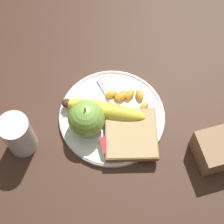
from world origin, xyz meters
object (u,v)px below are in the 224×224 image
(jam_packet, at_px, (108,146))
(apple, at_px, (86,118))
(banana, at_px, (103,110))
(condiment_caddy, at_px, (216,150))
(fork, at_px, (118,111))
(juice_glass, at_px, (19,136))
(plate, at_px, (112,116))
(bread_slice, at_px, (131,135))

(jam_packet, bearing_deg, apple, 26.84)
(banana, bearing_deg, condiment_caddy, -126.96)
(fork, relative_size, jam_packet, 4.12)
(juice_glass, height_order, condiment_caddy, juice_glass)
(juice_glass, distance_m, jam_packet, 0.20)
(fork, bearing_deg, apple, -90.93)
(banana, height_order, fork, banana)
(plate, bearing_deg, juice_glass, 92.50)
(juice_glass, xyz_separation_m, jam_packet, (-0.06, -0.18, -0.03))
(bread_slice, distance_m, condiment_caddy, 0.19)
(plate, distance_m, bread_slice, 0.07)
(jam_packet, bearing_deg, condiment_caddy, -108.86)
(bread_slice, height_order, jam_packet, same)
(plate, xyz_separation_m, bread_slice, (-0.06, -0.03, 0.02))
(plate, relative_size, banana, 1.31)
(apple, relative_size, jam_packet, 2.35)
(condiment_caddy, bearing_deg, juice_glass, 70.92)
(bread_slice, distance_m, jam_packet, 0.06)
(plate, relative_size, fork, 1.53)
(apple, height_order, bread_slice, apple)
(banana, xyz_separation_m, fork, (-0.00, -0.03, -0.02))
(jam_packet, bearing_deg, banana, -7.73)
(fork, height_order, condiment_caddy, condiment_caddy)
(banana, distance_m, jam_packet, 0.08)
(juice_glass, xyz_separation_m, condiment_caddy, (-0.14, -0.41, -0.02))
(plate, height_order, banana, banana)
(apple, bearing_deg, jam_packet, -153.16)
(condiment_caddy, bearing_deg, plate, 52.33)
(juice_glass, relative_size, bread_slice, 0.75)
(plate, distance_m, condiment_caddy, 0.25)
(fork, relative_size, condiment_caddy, 1.91)
(juice_glass, bearing_deg, condiment_caddy, -109.08)
(plate, distance_m, banana, 0.03)
(juice_glass, bearing_deg, banana, -84.45)
(plate, bearing_deg, condiment_caddy, -127.67)
(apple, relative_size, fork, 0.57)
(bread_slice, relative_size, jam_packet, 3.75)
(plate, relative_size, apple, 2.69)
(plate, distance_m, apple, 0.08)
(juice_glass, height_order, apple, juice_glass)
(banana, relative_size, condiment_caddy, 2.24)
(apple, bearing_deg, banana, -66.14)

